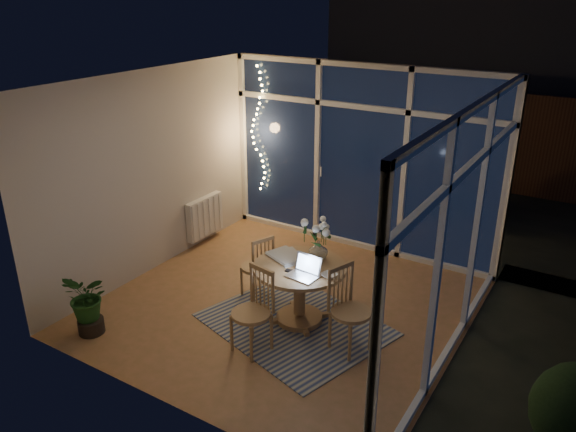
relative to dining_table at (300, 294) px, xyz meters
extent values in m
plane|color=olive|center=(-0.32, 0.20, -0.35)|extent=(4.00, 4.00, 0.00)
plane|color=silver|center=(-0.32, 0.20, 2.25)|extent=(4.00, 4.00, 0.00)
cube|color=beige|center=(-0.32, 2.20, 0.95)|extent=(4.00, 0.04, 2.60)
cube|color=beige|center=(-0.32, -1.80, 0.95)|extent=(4.00, 0.04, 2.60)
cube|color=beige|center=(-2.32, 0.20, 0.95)|extent=(0.04, 4.00, 2.60)
cube|color=beige|center=(1.68, 0.20, 0.95)|extent=(0.04, 4.00, 2.60)
cube|color=white|center=(-0.32, 2.16, 0.95)|extent=(4.00, 0.10, 2.60)
cube|color=white|center=(1.64, 0.20, 0.95)|extent=(0.10, 4.00, 2.60)
cube|color=silver|center=(-2.26, 1.10, 0.05)|extent=(0.10, 0.70, 0.58)
cube|color=black|center=(0.18, 5.20, -0.41)|extent=(12.00, 6.00, 0.10)
cube|color=#3B2015|center=(-0.32, 5.70, 0.55)|extent=(11.00, 0.08, 1.80)
cube|color=#353940|center=(-0.02, 8.70, 1.85)|extent=(7.00, 3.00, 2.20)
sphere|color=black|center=(-1.12, 3.60, 0.10)|extent=(0.90, 0.90, 0.90)
cube|color=#B8B495|center=(0.00, -0.10, -0.34)|extent=(2.23, 1.97, 0.01)
cylinder|color=#9D7E47|center=(0.00, 0.00, 0.00)|extent=(1.27, 1.27, 0.70)
cube|color=#9D7E47|center=(-0.72, 0.20, 0.07)|extent=(0.51, 0.51, 0.84)
cube|color=#9D7E47|center=(0.72, -0.19, 0.12)|extent=(0.55, 0.55, 0.93)
cube|color=#9D7E47|center=(-0.14, -0.73, 0.11)|extent=(0.50, 0.50, 0.92)
imported|color=white|center=(0.09, 0.24, 0.45)|extent=(0.25, 0.25, 0.21)
imported|color=white|center=(0.39, -0.06, 0.37)|extent=(0.19, 0.19, 0.04)
cube|color=silver|center=(-0.22, 0.09, 0.36)|extent=(0.47, 0.41, 0.02)
cube|color=black|center=(-0.01, -0.16, 0.35)|extent=(0.13, 0.07, 0.01)
imported|color=#184418|center=(-1.82, -1.39, 0.03)|extent=(0.68, 0.64, 0.76)
camera|label=1|loc=(2.74, -4.68, 3.17)|focal=35.00mm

